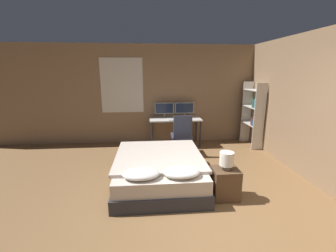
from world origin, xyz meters
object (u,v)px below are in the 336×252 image
at_px(bed, 159,169).
at_px(bookshelf, 254,112).
at_px(computer_mouse, 187,119).
at_px(monitor_right, 184,109).
at_px(bedside_lamp, 227,159).
at_px(monitor_left, 164,109).
at_px(keyboard, 176,120).
at_px(office_chair, 182,138).
at_px(nightstand, 225,183).
at_px(desk, 175,122).

height_order(bed, bookshelf, bookshelf).
distance_m(bed, computer_mouse, 2.16).
bearing_deg(monitor_right, bedside_lamp, -86.18).
bearing_deg(monitor_left, bed, -96.40).
bearing_deg(monitor_left, keyboard, -56.31).
xyz_separation_m(monitor_right, office_chair, (-0.21, -0.95, -0.57)).
xyz_separation_m(bed, nightstand, (1.02, -0.60, -0.01)).
relative_size(bedside_lamp, desk, 0.20).
relative_size(desk, keyboard, 3.61).
bearing_deg(bedside_lamp, desk, 99.93).
bearing_deg(monitor_right, monitor_left, 180.00).
height_order(bed, computer_mouse, computer_mouse).
relative_size(keyboard, computer_mouse, 5.48).
bearing_deg(bookshelf, bedside_lamp, -122.95).
distance_m(bed, monitor_right, 2.59).
xyz_separation_m(bedside_lamp, monitor_left, (-0.76, 2.94, 0.31)).
bearing_deg(keyboard, office_chair, -82.25).
height_order(keyboard, computer_mouse, computer_mouse).
height_order(bedside_lamp, office_chair, office_chair).
height_order(bed, bedside_lamp, bedside_lamp).
xyz_separation_m(office_chair, bookshelf, (1.99, 0.44, 0.55)).
bearing_deg(bookshelf, bed, -144.70).
distance_m(nightstand, monitor_left, 3.13).
height_order(nightstand, office_chair, office_chair).
height_order(bed, desk, desk).
bearing_deg(office_chair, desk, 95.55).
bearing_deg(bed, keyboard, 74.20).
height_order(nightstand, desk, desk).
relative_size(bedside_lamp, keyboard, 0.74).
bearing_deg(computer_mouse, monitor_left, 143.14).
height_order(bedside_lamp, desk, bedside_lamp).
xyz_separation_m(bed, bedside_lamp, (1.02, -0.60, 0.41)).
distance_m(nightstand, keyboard, 2.62).
height_order(bed, office_chair, office_chair).
xyz_separation_m(bed, monitor_right, (0.83, 2.35, 0.72)).
bearing_deg(computer_mouse, bed, -113.24).
distance_m(monitor_right, keyboard, 0.55).
bearing_deg(desk, bed, -104.32).
bearing_deg(bookshelf, keyboard, 177.77).
xyz_separation_m(desk, monitor_left, (-0.28, 0.21, 0.33)).
distance_m(bed, bedside_lamp, 1.25).
xyz_separation_m(bed, desk, (0.54, 2.14, 0.39)).
distance_m(nightstand, monitor_right, 3.04).
bearing_deg(keyboard, desk, 90.00).
bearing_deg(bookshelf, office_chair, -167.43).
distance_m(nightstand, desk, 2.80).
height_order(bedside_lamp, bookshelf, bookshelf).
bearing_deg(nightstand, bed, 149.75).
bearing_deg(monitor_right, computer_mouse, -89.96).
height_order(monitor_left, keyboard, monitor_left).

